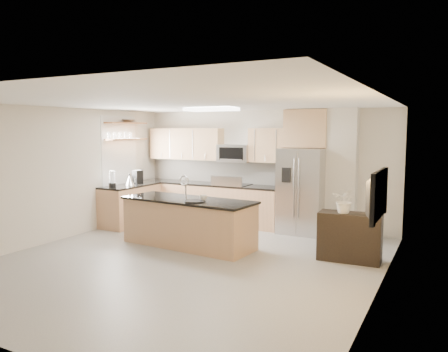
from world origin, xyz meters
The scene contains 27 objects.
floor centered at (0.00, 0.00, 0.00)m, with size 6.50×6.50×0.00m, color #9F9D97.
ceiling centered at (0.00, 0.00, 2.60)m, with size 6.00×6.50×0.02m, color silver.
wall_back centered at (0.00, 3.25, 1.30)m, with size 6.00×0.02×2.60m, color beige.
wall_front centered at (0.00, -3.25, 1.30)m, with size 6.00×0.02×2.60m, color beige.
wall_left centered at (-3.00, 0.00, 1.30)m, with size 0.02×6.50×2.60m, color beige.
wall_right centered at (3.00, 0.00, 1.30)m, with size 0.02×6.50×2.60m, color beige.
back_counter centered at (-1.23, 2.93, 0.47)m, with size 3.55×0.66×1.44m.
left_counter centered at (-2.67, 1.85, 0.46)m, with size 0.66×1.50×0.92m.
range centered at (-0.60, 2.92, 0.47)m, with size 0.76×0.64×1.14m.
upper_cabinets centered at (-1.30, 3.09, 1.83)m, with size 3.50×0.33×0.75m.
microwave centered at (-0.60, 3.04, 1.63)m, with size 0.76×0.40×0.40m.
refrigerator centered at (1.06, 2.87, 0.89)m, with size 0.92×0.78×1.78m.
partition_column centered at (1.82, 3.10, 1.30)m, with size 0.60×0.30×2.60m, color beige.
window centered at (-2.98, 1.85, 1.65)m, with size 0.04×1.15×1.65m.
shelf_lower centered at (-2.85, 1.95, 1.95)m, with size 0.30×1.20×0.04m, color #93623A.
shelf_upper centered at (-2.85, 1.95, 2.32)m, with size 0.30×1.20×0.04m, color #93623A.
ceiling_fixture centered at (-0.40, 1.60, 2.56)m, with size 1.00×0.50×0.06m, color white.
island centered at (-0.50, 0.89, 0.45)m, with size 2.62×1.13×1.31m.
credenza centered at (2.37, 1.32, 0.40)m, with size 1.00×0.42×0.80m, color black.
cup centered at (-0.14, 0.84, 0.94)m, with size 0.13×0.13×0.11m, color silver.
platter centered at (-0.23, 0.68, 0.90)m, with size 0.38×0.38×0.02m, color black.
blender centered at (-2.68, 1.27, 1.08)m, with size 0.16×0.16×0.36m.
kettle centered at (-2.62, 1.78, 1.03)m, with size 0.21×0.21×0.26m.
coffee_maker centered at (-2.69, 2.16, 1.07)m, with size 0.20×0.23×0.30m.
bowl centered at (-2.85, 2.06, 2.38)m, with size 0.36×0.36×0.09m, color #B3B3B5.
flower_vase centered at (2.29, 1.26, 1.12)m, with size 0.57×0.49×0.63m, color beige.
television centered at (2.91, -0.20, 1.35)m, with size 1.08×0.14×0.62m, color black.
Camera 1 is at (3.81, -5.89, 2.16)m, focal length 35.00 mm.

